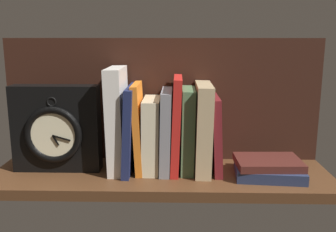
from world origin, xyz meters
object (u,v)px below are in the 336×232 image
object	(u,v)px
book_maroon_dawkins	(215,134)
book_stack_side	(268,167)
book_navy_bierce	(130,129)
framed_clock	(56,129)
book_white_catcher	(118,120)
book_orange_pandolfini	(139,127)
book_cream_twain	(152,135)
book_green_romantic	(188,130)
book_tan_shortstories	(203,128)
book_red_requiem	(176,124)
book_gray_chess	(166,131)

from	to	relation	value
book_maroon_dawkins	book_stack_side	bearing A→B (deg)	-16.77
book_navy_bierce	book_maroon_dawkins	world-z (taller)	book_navy_bierce
book_navy_bierce	framed_clock	bearing A→B (deg)	-175.99
book_white_catcher	book_navy_bierce	xyz separation A→B (cm)	(3.19, 0.00, -2.27)
book_orange_pandolfini	book_cream_twain	xyz separation A→B (cm)	(3.21, 0.00, -1.86)
book_white_catcher	framed_clock	world-z (taller)	book_white_catcher
book_green_romantic	book_tan_shortstories	distance (cm)	3.81
book_red_requiem	book_stack_side	distance (cm)	24.87
book_tan_shortstories	book_red_requiem	bearing A→B (deg)	180.00
book_cream_twain	framed_clock	world-z (taller)	framed_clock
book_cream_twain	book_stack_side	bearing A→B (deg)	-7.59
book_green_romantic	book_maroon_dawkins	distance (cm)	7.01
book_orange_pandolfini	book_maroon_dawkins	size ratio (longest dim) A/B	1.16
book_red_requiem	framed_clock	size ratio (longest dim) A/B	1.09
book_white_catcher	book_stack_side	world-z (taller)	book_white_catcher
book_tan_shortstories	book_green_romantic	bearing A→B (deg)	180.00
book_white_catcher	book_maroon_dawkins	xyz separation A→B (cm)	(24.52, 0.00, -3.48)
book_navy_bierce	book_orange_pandolfini	world-z (taller)	book_orange_pandolfini
book_tan_shortstories	framed_clock	bearing A→B (deg)	-177.97
book_green_romantic	book_orange_pandolfini	bearing A→B (deg)	180.00
book_red_requiem	book_green_romantic	world-z (taller)	book_red_requiem
book_red_requiem	book_green_romantic	distance (cm)	3.20
book_orange_pandolfini	book_green_romantic	distance (cm)	12.30
book_navy_bierce	book_green_romantic	world-z (taller)	book_navy_bierce
book_maroon_dawkins	book_cream_twain	bearing A→B (deg)	180.00
book_green_romantic	framed_clock	distance (cm)	32.86
book_cream_twain	book_gray_chess	world-z (taller)	book_gray_chess
book_maroon_dawkins	book_green_romantic	bearing A→B (deg)	180.00
book_orange_pandolfini	book_maroon_dawkins	world-z (taller)	book_orange_pandolfini
book_navy_bierce	framed_clock	xyz separation A→B (cm)	(-18.45, -1.29, -0.00)
book_tan_shortstories	book_stack_side	bearing A→B (deg)	-13.55
book_white_catcher	book_cream_twain	bearing A→B (deg)	0.00
book_cream_twain	book_stack_side	xyz separation A→B (cm)	(28.75, -3.83, -7.07)
book_red_requiem	book_gray_chess	bearing A→B (deg)	180.00
book_red_requiem	book_stack_side	xyz separation A→B (cm)	(22.55, -3.83, -9.76)
book_navy_bierce	book_gray_chess	size ratio (longest dim) A/B	1.05
book_gray_chess	book_stack_side	world-z (taller)	book_gray_chess
book_navy_bierce	book_stack_side	xyz separation A→B (cm)	(34.06, -3.83, -8.61)
book_white_catcher	book_orange_pandolfini	size ratio (longest dim) A/B	1.18
book_white_catcher	book_cream_twain	size ratio (longest dim) A/B	1.42
book_gray_chess	book_maroon_dawkins	distance (cm)	12.42
book_gray_chess	book_navy_bierce	bearing A→B (deg)	180.00
book_red_requiem	book_navy_bierce	bearing A→B (deg)	180.00
book_gray_chess	book_tan_shortstories	world-z (taller)	book_tan_shortstories
book_red_requiem	book_green_romantic	xyz separation A→B (cm)	(2.87, 0.00, -1.41)
book_tan_shortstories	book_maroon_dawkins	bearing A→B (deg)	0.00
book_white_catcher	book_red_requiem	distance (cm)	14.74
book_maroon_dawkins	framed_clock	xyz separation A→B (cm)	(-39.78, -1.29, 1.20)
book_navy_bierce	book_maroon_dawkins	xyz separation A→B (cm)	(21.34, 0.00, -1.21)
book_orange_pandolfini	framed_clock	world-z (taller)	book_orange_pandolfini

